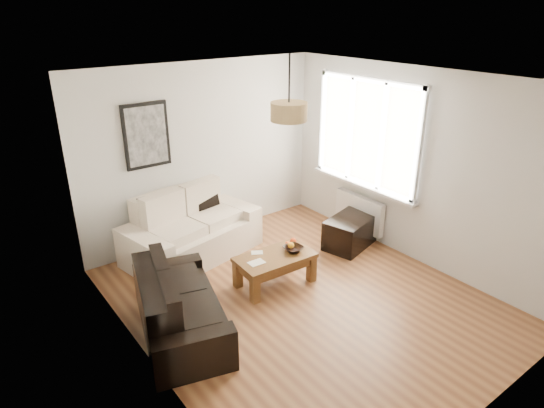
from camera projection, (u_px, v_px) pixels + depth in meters
floor at (302, 299)px, 5.68m from camera, size 4.50×4.50×0.00m
ceiling at (308, 80)px, 4.66m from camera, size 3.80×4.50×0.00m
wall_back at (204, 153)px, 6.82m from camera, size 3.80×0.04×2.60m
wall_front at (501, 291)px, 3.52m from camera, size 3.80×0.04×2.60m
wall_left at (141, 250)px, 4.12m from camera, size 0.04×4.50×2.60m
wall_right at (413, 167)px, 6.23m from camera, size 0.04×4.50×2.60m
window_bay at (367, 133)px, 6.68m from camera, size 0.14×1.90×1.60m
radiator at (359, 212)px, 7.13m from camera, size 0.10×0.90×0.52m
poster at (146, 136)px, 6.17m from camera, size 0.62×0.04×0.87m
pendant_shade at (289, 112)px, 5.03m from camera, size 0.40×0.40×0.20m
loveseat_cream at (191, 226)px, 6.52m from camera, size 1.99×1.34×0.91m
sofa_leather at (180, 303)px, 5.00m from camera, size 1.22×1.80×0.71m
coffee_table at (275, 270)px, 5.93m from camera, size 1.01×0.59×0.40m
ottoman at (350, 232)px, 6.86m from camera, size 0.88×0.69×0.45m
cushion_left at (154, 208)px, 6.33m from camera, size 0.39×0.16×0.37m
cushion_right at (205, 195)px, 6.77m from camera, size 0.38×0.17×0.37m
fruit_bowl at (293, 249)px, 5.96m from camera, size 0.25×0.25×0.06m
orange_a at (291, 245)px, 6.02m from camera, size 0.10×0.10×0.08m
orange_b at (293, 241)px, 6.13m from camera, size 0.08×0.08×0.08m
orange_c at (288, 244)px, 6.06m from camera, size 0.06×0.06×0.06m
papers at (257, 263)px, 5.69m from camera, size 0.20×0.14×0.01m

